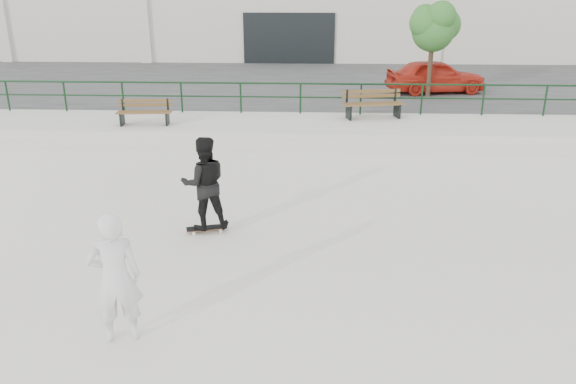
# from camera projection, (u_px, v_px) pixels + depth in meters

# --- Properties ---
(ground) EXTENTS (120.00, 120.00, 0.00)m
(ground) POSITION_uv_depth(u_px,v_px,m) (218.00, 287.00, 8.92)
(ground) COLOR beige
(ground) RESTS_ON ground
(ledge) EXTENTS (30.00, 3.00, 0.50)m
(ledge) POSITION_uv_depth(u_px,v_px,m) (268.00, 130.00, 17.74)
(ledge) COLOR beige
(ledge) RESTS_ON ground
(parking_strip) EXTENTS (60.00, 14.00, 0.50)m
(parking_strip) POSITION_uv_depth(u_px,v_px,m) (283.00, 85.00, 25.72)
(parking_strip) COLOR #363636
(parking_strip) RESTS_ON ground
(railing) EXTENTS (28.00, 0.06, 1.03)m
(railing) POSITION_uv_depth(u_px,v_px,m) (270.00, 91.00, 18.62)
(railing) COLOR black
(railing) RESTS_ON ledge
(bench_left) EXTENTS (1.69, 0.62, 0.76)m
(bench_left) POSITION_uv_depth(u_px,v_px,m) (145.00, 112.00, 17.20)
(bench_left) COLOR brown
(bench_left) RESTS_ON ledge
(bench_right) EXTENTS (2.02, 0.95, 0.90)m
(bench_right) POSITION_uv_depth(u_px,v_px,m) (373.00, 104.00, 18.07)
(bench_right) COLOR brown
(bench_right) RESTS_ON ledge
(tree) EXTENTS (1.99, 1.77, 3.54)m
(tree) POSITION_uv_depth(u_px,v_px,m) (434.00, 25.00, 20.86)
(tree) COLOR #503B28
(tree) RESTS_ON parking_strip
(red_car) EXTENTS (4.08, 2.21, 1.32)m
(red_car) POSITION_uv_depth(u_px,v_px,m) (436.00, 76.00, 22.34)
(red_car) COLOR red
(red_car) RESTS_ON parking_strip
(skateboard) EXTENTS (0.80, 0.41, 0.09)m
(skateboard) POSITION_uv_depth(u_px,v_px,m) (207.00, 228.00, 10.92)
(skateboard) COLOR black
(skateboard) RESTS_ON ground
(standing_skater) EXTENTS (1.04, 0.92, 1.81)m
(standing_skater) POSITION_uv_depth(u_px,v_px,m) (204.00, 183.00, 10.60)
(standing_skater) COLOR black
(standing_skater) RESTS_ON skateboard
(seated_skater) EXTENTS (0.78, 0.63, 1.84)m
(seated_skater) POSITION_uv_depth(u_px,v_px,m) (115.00, 278.00, 7.31)
(seated_skater) COLOR silver
(seated_skater) RESTS_ON ground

